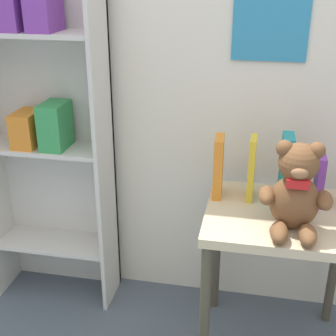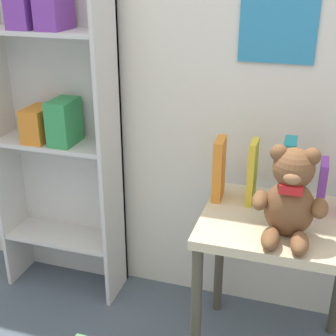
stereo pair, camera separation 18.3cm
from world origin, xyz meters
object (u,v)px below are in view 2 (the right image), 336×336
object	(u,v)px
bookshelf_side	(57,120)
teddy_bear	(290,197)
display_table	(278,244)
book_standing_orange	(219,169)
book_standing_purple	(322,186)
book_standing_yellow	(252,172)
book_standing_teal	(287,174)

from	to	relation	value
bookshelf_side	teddy_bear	world-z (taller)	bookshelf_side
display_table	teddy_bear	world-z (taller)	teddy_bear
book_standing_orange	book_standing_purple	world-z (taller)	book_standing_orange
display_table	teddy_bear	distance (m)	0.28
book_standing_purple	book_standing_yellow	bearing A→B (deg)	-178.49
book_standing_yellow	book_standing_teal	xyz separation A→B (m)	(0.13, 0.00, 0.01)
book_standing_orange	book_standing_teal	xyz separation A→B (m)	(0.26, 0.01, 0.01)
display_table	book_standing_orange	bearing A→B (deg)	158.23
book_standing_orange	book_standing_teal	distance (m)	0.26
book_standing_yellow	book_standing_purple	size ratio (longest dim) A/B	1.26
book_standing_purple	book_standing_orange	bearing A→B (deg)	-178.52
display_table	book_standing_yellow	bearing A→B (deg)	140.77
book_standing_yellow	book_standing_purple	distance (m)	0.26
display_table	book_standing_teal	bearing A→B (deg)	90.00
book_standing_yellow	bookshelf_side	bearing A→B (deg)	173.75
display_table	book_standing_yellow	xyz separation A→B (m)	(-0.13, 0.11, 0.23)
book_standing_teal	display_table	bearing A→B (deg)	-90.34
bookshelf_side	teddy_bear	distance (m)	1.11
display_table	book_standing_purple	size ratio (longest dim) A/B	3.22
book_standing_teal	book_standing_purple	bearing A→B (deg)	0.19
book_standing_yellow	book_standing_teal	distance (m)	0.13
book_standing_orange	book_standing_yellow	distance (m)	0.13
book_standing_orange	book_standing_purple	bearing A→B (deg)	-1.14
teddy_bear	book_standing_purple	size ratio (longest dim) A/B	1.62
display_table	book_standing_orange	size ratio (longest dim) A/B	2.62
bookshelf_side	book_standing_orange	xyz separation A→B (m)	(0.77, -0.12, -0.09)
book_standing_yellow	book_standing_teal	bearing A→B (deg)	2.86
bookshelf_side	display_table	distance (m)	1.10
teddy_bear	book_standing_purple	world-z (taller)	teddy_bear
teddy_bear	book_standing_orange	distance (m)	0.36
bookshelf_side	display_table	world-z (taller)	bookshelf_side
display_table	book_standing_orange	world-z (taller)	book_standing_orange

